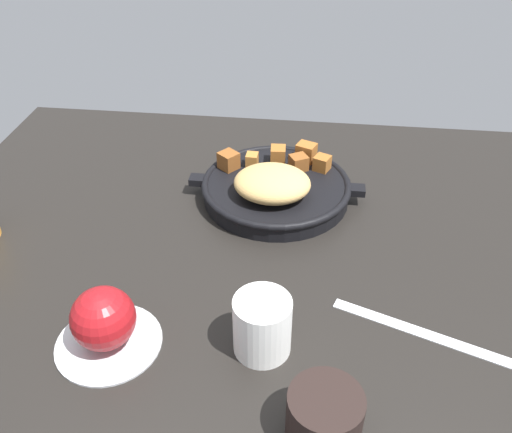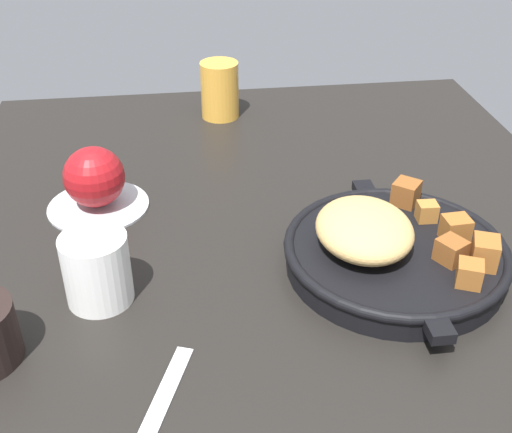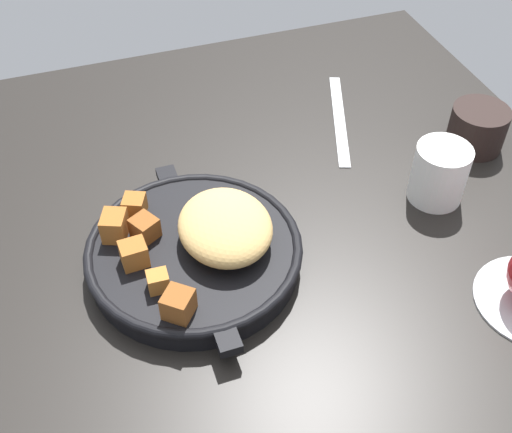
% 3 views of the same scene
% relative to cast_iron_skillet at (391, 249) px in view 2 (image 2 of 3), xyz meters
% --- Properties ---
extents(ground_plane, '(1.03, 0.83, 0.02)m').
position_rel_cast_iron_skillet_xyz_m(ground_plane, '(0.04, 0.12, -0.04)').
color(ground_plane, black).
extents(cast_iron_skillet, '(0.29, 0.25, 0.08)m').
position_rel_cast_iron_skillet_xyz_m(cast_iron_skillet, '(0.00, 0.00, 0.00)').
color(cast_iron_skillet, black).
rests_on(cast_iron_skillet, ground_plane).
extents(saucer_plate, '(0.13, 0.13, 0.01)m').
position_rel_cast_iron_skillet_xyz_m(saucer_plate, '(0.17, 0.33, -0.02)').
color(saucer_plate, '#B7BABF').
rests_on(saucer_plate, ground_plane).
extents(red_apple, '(0.08, 0.08, 0.08)m').
position_rel_cast_iron_skillet_xyz_m(red_apple, '(0.17, 0.33, 0.02)').
color(red_apple, maroon).
rests_on(red_apple, saucer_plate).
extents(juice_glass_amber, '(0.06, 0.06, 0.09)m').
position_rel_cast_iron_skillet_xyz_m(juice_glass_amber, '(0.44, 0.15, 0.02)').
color(juice_glass_amber, gold).
rests_on(juice_glass_amber, ground_plane).
extents(white_creamer_pitcher, '(0.07, 0.07, 0.08)m').
position_rel_cast_iron_skillet_xyz_m(white_creamer_pitcher, '(-0.01, 0.32, 0.01)').
color(white_creamer_pitcher, white).
rests_on(white_creamer_pitcher, ground_plane).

